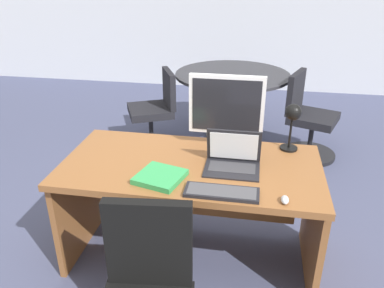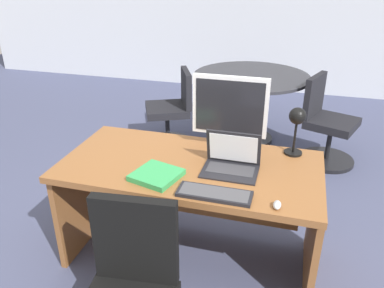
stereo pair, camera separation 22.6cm
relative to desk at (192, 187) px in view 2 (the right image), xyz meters
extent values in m
plane|color=#474C6B|center=(0.00, 1.45, -0.55)|extent=(12.00, 12.00, 0.00)
cube|color=brown|center=(0.00, -0.05, 0.18)|extent=(1.66, 0.83, 0.04)
cube|color=brown|center=(-0.81, -0.05, -0.19)|extent=(0.04, 0.73, 0.71)
cube|color=brown|center=(0.81, -0.05, -0.19)|extent=(0.04, 0.73, 0.71)
cube|color=brown|center=(0.00, 0.27, -0.16)|extent=(1.46, 0.02, 0.50)
cube|color=silver|center=(0.19, 0.25, 0.21)|extent=(0.20, 0.16, 0.01)
cube|color=silver|center=(0.19, 0.26, 0.26)|extent=(0.04, 0.02, 0.09)
cube|color=silver|center=(0.19, 0.25, 0.51)|extent=(0.50, 0.04, 0.41)
cube|color=black|center=(0.19, 0.23, 0.51)|extent=(0.45, 0.00, 0.36)
cube|color=black|center=(0.27, -0.09, 0.21)|extent=(0.34, 0.25, 0.01)
cube|color=#38383D|center=(0.27, -0.07, 0.21)|extent=(0.29, 0.13, 0.00)
cube|color=black|center=(0.27, 0.01, 0.33)|extent=(0.34, 0.06, 0.23)
cube|color=white|center=(0.27, 0.00, 0.33)|extent=(0.30, 0.05, 0.19)
cube|color=black|center=(0.23, -0.37, 0.21)|extent=(0.42, 0.15, 0.02)
cube|color=#47474C|center=(0.23, -0.37, 0.22)|extent=(0.38, 0.12, 0.00)
ellipsoid|color=#B7BABF|center=(0.57, -0.39, 0.22)|extent=(0.04, 0.08, 0.03)
cylinder|color=black|center=(0.63, 0.28, 0.21)|extent=(0.12, 0.12, 0.01)
cylinder|color=black|center=(0.63, 0.28, 0.33)|extent=(0.02, 0.02, 0.23)
sphere|color=black|center=(0.63, 0.25, 0.49)|extent=(0.11, 0.11, 0.11)
cube|color=green|center=(-0.15, -0.27, 0.22)|extent=(0.32, 0.31, 0.03)
cube|color=black|center=(-0.09, -0.73, 0.11)|extent=(0.44, 0.11, 0.49)
cylinder|color=black|center=(0.10, 2.07, -0.53)|extent=(0.58, 0.58, 0.04)
cylinder|color=black|center=(0.10, 2.07, -0.15)|extent=(0.08, 0.08, 0.72)
cylinder|color=#2D2D33|center=(0.10, 2.07, 0.22)|extent=(1.29, 1.29, 0.03)
cylinder|color=black|center=(-0.76, 1.67, -0.53)|extent=(0.56, 0.56, 0.04)
cylinder|color=black|center=(-0.76, 1.67, -0.33)|extent=(0.05, 0.05, 0.35)
cube|color=black|center=(-0.76, 1.67, -0.12)|extent=(0.61, 0.61, 0.08)
cube|color=black|center=(-0.56, 1.76, 0.12)|extent=(0.24, 0.42, 0.39)
cylinder|color=black|center=(0.99, 1.73, -0.53)|extent=(0.56, 0.56, 0.04)
cylinder|color=black|center=(0.99, 1.73, -0.33)|extent=(0.05, 0.05, 0.36)
cube|color=black|center=(0.99, 1.73, -0.11)|extent=(0.59, 0.59, 0.08)
cube|color=black|center=(0.79, 1.81, 0.14)|extent=(0.21, 0.43, 0.42)
camera|label=1|loc=(0.38, -2.19, 1.38)|focal=36.06mm
camera|label=2|loc=(0.60, -2.14, 1.38)|focal=36.06mm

